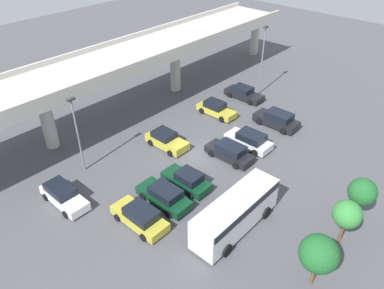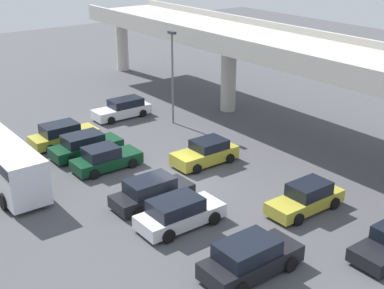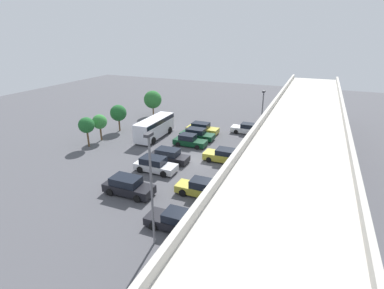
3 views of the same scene
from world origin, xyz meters
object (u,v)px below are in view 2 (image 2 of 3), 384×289
at_px(parked_car_5, 152,192).
at_px(parked_car_4, 206,153).
at_px(parked_car_1, 63,135).
at_px(lamp_post_near_aisle, 172,70).
at_px(parked_car_7, 306,198).
at_px(parked_car_3, 105,159).
at_px(parked_car_0, 123,109).
at_px(parked_car_2, 85,145).
at_px(parked_car_6, 179,213).
at_px(shuttle_bus, 6,162).
at_px(parked_car_8, 250,258).

bearing_deg(parked_car_5, parked_car_4, 23.53).
distance_m(parked_car_1, lamp_post_near_aisle, 9.71).
bearing_deg(parked_car_7, parked_car_3, -61.86).
bearing_deg(parked_car_0, parked_car_2, 41.66).
height_order(parked_car_5, lamp_post_near_aisle, lamp_post_near_aisle).
height_order(parked_car_1, parked_car_5, parked_car_1).
xyz_separation_m(parked_car_6, shuttle_bus, (-9.80, -5.56, 0.93)).
xyz_separation_m(parked_car_0, parked_car_7, (19.76, 0.07, 0.01)).
relative_size(parked_car_0, parked_car_7, 1.02).
xyz_separation_m(parked_car_5, shuttle_bus, (-6.89, -5.76, 0.96)).
relative_size(parked_car_2, lamp_post_near_aisle, 0.67).
relative_size(parked_car_4, parked_car_6, 0.95).
xyz_separation_m(parked_car_5, parked_car_8, (8.23, -0.12, 0.07)).
relative_size(parked_car_3, parked_car_7, 0.95).
bearing_deg(parked_car_8, shuttle_bus, 110.48).
distance_m(parked_car_2, parked_car_6, 11.45).
bearing_deg(lamp_post_near_aisle, parked_car_1, -96.72).
height_order(parked_car_2, shuttle_bus, shuttle_bus).
bearing_deg(parked_car_8, parked_car_4, 60.70).
distance_m(parked_car_2, parked_car_8, 16.76).
distance_m(parked_car_5, shuttle_bus, 9.03).
bearing_deg(parked_car_5, parked_car_6, -94.06).
bearing_deg(parked_car_3, parked_car_6, -92.68).
xyz_separation_m(parked_car_5, parked_car_6, (2.91, -0.21, 0.03)).
bearing_deg(parked_car_5, parked_car_1, 90.83).
relative_size(parked_car_1, parked_car_7, 1.03).
relative_size(parked_car_2, parked_car_7, 1.04).
bearing_deg(parked_car_6, parked_car_0, 68.93).
distance_m(parked_car_4, shuttle_bus, 12.52).
height_order(parked_car_0, parked_car_6, parked_car_6).
distance_m(parked_car_3, shuttle_bus, 6.15).
relative_size(parked_car_3, shuttle_bus, 0.56).
bearing_deg(lamp_post_near_aisle, shuttle_bus, -76.59).
distance_m(parked_car_6, parked_car_7, 7.18).
relative_size(parked_car_5, parked_car_7, 1.01).
bearing_deg(parked_car_6, parked_car_2, 88.15).
relative_size(parked_car_1, parked_car_5, 1.02).
relative_size(parked_car_2, parked_car_6, 1.04).
bearing_deg(parked_car_1, parked_car_0, 21.76).
bearing_deg(parked_car_5, parked_car_3, 88.01).
height_order(parked_car_2, parked_car_8, parked_car_8).
bearing_deg(parked_car_4, shuttle_bus, -20.11).
distance_m(parked_car_2, lamp_post_near_aisle, 9.53).
bearing_deg(parked_car_1, parked_car_4, -55.23).
relative_size(parked_car_7, shuttle_bus, 0.59).
distance_m(parked_car_6, lamp_post_near_aisle, 16.43).
bearing_deg(parked_car_1, parked_car_2, -83.50).
bearing_deg(parked_car_0, parked_car_1, 21.76).
bearing_deg(parked_car_4, parked_car_0, -91.77).
relative_size(parked_car_5, parked_car_8, 0.98).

